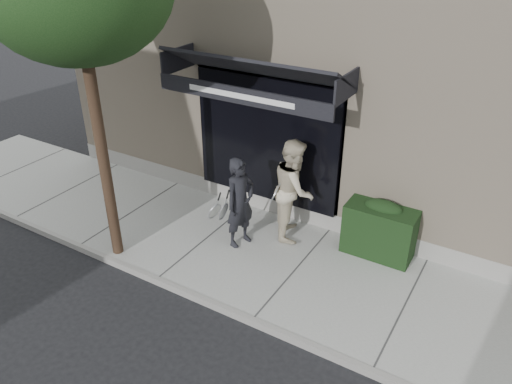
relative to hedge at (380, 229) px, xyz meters
The scene contains 7 objects.
ground 1.79m from the hedge, 131.35° to the right, with size 80.00×80.00×0.00m, color black.
sidewalk 1.77m from the hedge, 131.35° to the right, with size 20.00×3.00×0.12m, color gray.
curb 3.07m from the hedge, 111.45° to the right, with size 20.00×0.10×0.14m, color gray.
building_facade 4.39m from the hedge, 106.65° to the left, with size 14.30×8.04×5.64m.
hedge is the anchor object (origin of this frame).
pedestrian_front 2.68m from the hedge, 156.10° to the right, with size 0.77×0.88×1.82m.
pedestrian_back 1.79m from the hedge, behind, with size 1.11×1.22×2.05m.
Camera 1 is at (3.15, -6.69, 5.78)m, focal length 35.00 mm.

